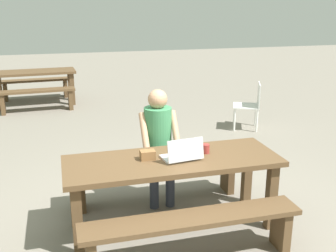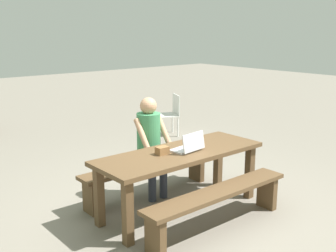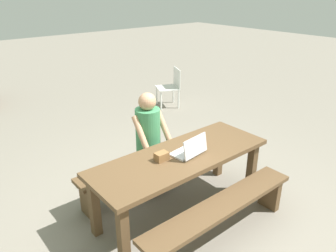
# 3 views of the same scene
# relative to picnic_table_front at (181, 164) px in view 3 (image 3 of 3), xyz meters

# --- Properties ---
(ground_plane) EXTENTS (30.00, 30.00, 0.00)m
(ground_plane) POSITION_rel_picnic_table_front_xyz_m (0.00, 0.00, -0.63)
(ground_plane) COLOR gray
(picnic_table_front) EXTENTS (2.06, 0.74, 0.73)m
(picnic_table_front) POSITION_rel_picnic_table_front_xyz_m (0.00, 0.00, 0.00)
(picnic_table_front) COLOR brown
(picnic_table_front) RESTS_ON ground
(bench_near) EXTENTS (1.91, 0.30, 0.44)m
(bench_near) POSITION_rel_picnic_table_front_xyz_m (0.00, -0.61, -0.29)
(bench_near) COLOR brown
(bench_near) RESTS_ON ground
(bench_far) EXTENTS (1.91, 0.30, 0.44)m
(bench_far) POSITION_rel_picnic_table_front_xyz_m (0.00, 0.61, -0.29)
(bench_far) COLOR brown
(bench_far) RESTS_ON ground
(laptop) EXTENTS (0.39, 0.29, 0.23)m
(laptop) POSITION_rel_picnic_table_front_xyz_m (0.08, -0.05, 0.16)
(laptop) COLOR silver
(laptop) RESTS_ON picnic_table_front
(small_pouch) EXTENTS (0.14, 0.10, 0.09)m
(small_pouch) POSITION_rel_picnic_table_front_xyz_m (-0.23, 0.05, 0.15)
(small_pouch) COLOR olive
(small_pouch) RESTS_ON picnic_table_front
(coffee_mug) EXTENTS (0.08, 0.08, 0.09)m
(coffee_mug) POSITION_rel_picnic_table_front_xyz_m (0.35, 0.06, 0.15)
(coffee_mug) COLOR #99332D
(coffee_mug) RESTS_ON picnic_table_front
(person_seated) EXTENTS (0.41, 0.41, 1.28)m
(person_seated) POSITION_rel_picnic_table_front_xyz_m (0.01, 0.57, 0.12)
(person_seated) COLOR #333847
(person_seated) RESTS_ON ground
(plastic_chair) EXTENTS (0.58, 0.58, 0.82)m
(plastic_chair) POSITION_rel_picnic_table_front_xyz_m (2.23, 2.82, -0.18)
(plastic_chair) COLOR white
(plastic_chair) RESTS_ON ground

